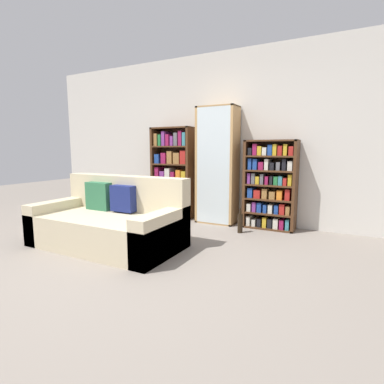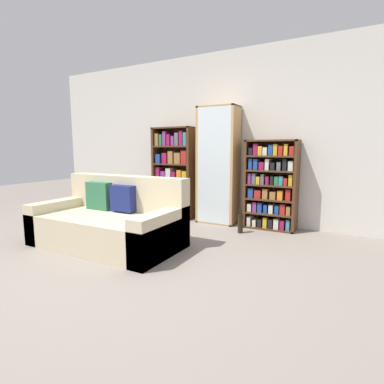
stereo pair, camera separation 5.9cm
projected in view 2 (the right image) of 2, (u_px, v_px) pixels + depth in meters
The scene contains 7 objects.
ground_plane at pixel (119, 266), 3.03m from camera, with size 16.00×16.00×0.00m, color gray.
wall_back at pixel (216, 138), 4.93m from camera, with size 6.78×0.06×2.70m.
couch at pixel (110, 222), 3.69m from camera, with size 1.81×0.94×0.84m.
bookshelf_left at pixel (174, 174), 5.16m from camera, with size 0.74×0.32×1.54m.
display_cabinet at pixel (218, 166), 4.73m from camera, with size 0.62×0.36×1.83m.
bookshelf_right at pixel (271, 185), 4.39m from camera, with size 0.75×0.32×1.31m.
wine_bottle at pixel (240, 223), 4.22m from camera, with size 0.07×0.07×0.35m.
Camera 2 is at (2.03, -2.19, 1.18)m, focal length 28.00 mm.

